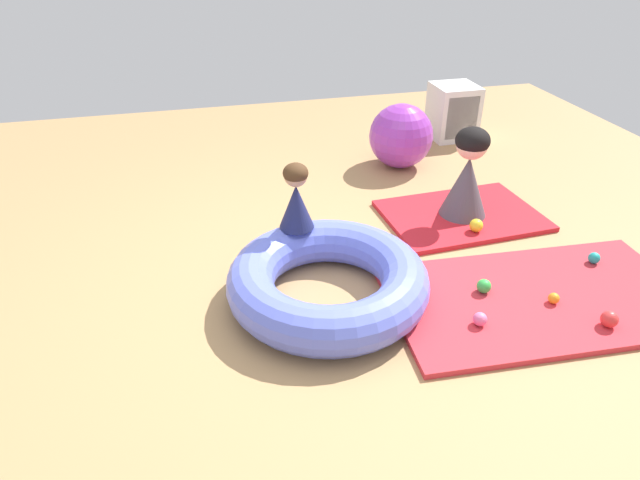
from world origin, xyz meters
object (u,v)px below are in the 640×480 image
(inflatable_cushion, at_px, (328,281))
(play_ball_red, at_px, (609,319))
(play_ball_green, at_px, (484,286))
(exercise_ball_large, at_px, (401,136))
(play_ball_pink, at_px, (480,319))
(adult_seated, at_px, (468,173))
(storage_cube, at_px, (454,112))
(play_ball_teal, at_px, (594,258))
(play_ball_orange, at_px, (554,298))
(play_ball_yellow, at_px, (476,225))
(child_in_navy, at_px, (296,197))

(inflatable_cushion, xyz_separation_m, play_ball_red, (1.51, -0.69, -0.06))
(play_ball_red, relative_size, play_ball_green, 1.08)
(exercise_ball_large, bearing_deg, play_ball_red, -83.17)
(play_ball_red, bearing_deg, play_ball_pink, 165.14)
(adult_seated, height_order, play_ball_pink, adult_seated)
(adult_seated, distance_m, storage_cube, 1.82)
(play_ball_pink, xyz_separation_m, play_ball_teal, (1.08, 0.41, -0.00))
(play_ball_pink, height_order, play_ball_teal, play_ball_pink)
(adult_seated, xyz_separation_m, play_ball_green, (-0.35, -1.00, -0.30))
(exercise_ball_large, bearing_deg, play_ball_pink, -99.87)
(play_ball_green, xyz_separation_m, exercise_ball_large, (0.24, 2.10, 0.21))
(play_ball_pink, relative_size, play_ball_red, 0.83)
(play_ball_teal, relative_size, storage_cube, 0.14)
(play_ball_orange, distance_m, play_ball_teal, 0.63)
(play_ball_yellow, bearing_deg, adult_seated, 83.88)
(play_ball_orange, relative_size, exercise_ball_large, 0.12)
(child_in_navy, height_order, play_ball_yellow, child_in_navy)
(play_ball_green, bearing_deg, child_in_navy, 147.75)
(child_in_navy, bearing_deg, storage_cube, 134.61)
(exercise_ball_large, bearing_deg, inflatable_cushion, -122.51)
(inflatable_cushion, relative_size, play_ball_pink, 15.23)
(play_ball_pink, bearing_deg, inflatable_cushion, 147.74)
(play_ball_teal, bearing_deg, play_ball_pink, -159.21)
(inflatable_cushion, xyz_separation_m, play_ball_green, (0.97, -0.21, -0.06))
(play_ball_orange, bearing_deg, inflatable_cushion, 162.57)
(storage_cube, bearing_deg, play_ball_red, -99.15)
(inflatable_cushion, bearing_deg, play_ball_green, -12.30)
(play_ball_green, bearing_deg, play_ball_orange, -29.59)
(child_in_navy, bearing_deg, play_ball_pink, 43.98)
(play_ball_yellow, xyz_separation_m, exercise_ball_large, (-0.08, 1.39, 0.21))
(play_ball_orange, bearing_deg, play_ball_green, 150.41)
(storage_cube, bearing_deg, play_ball_pink, -112.62)
(adult_seated, bearing_deg, child_in_navy, -65.35)
(play_ball_green, relative_size, storage_cube, 0.16)
(play_ball_green, height_order, storage_cube, storage_cube)
(play_ball_orange, height_order, storage_cube, storage_cube)
(child_in_navy, distance_m, play_ball_orange, 1.73)
(storage_cube, bearing_deg, inflatable_cushion, -129.42)
(child_in_navy, distance_m, storage_cube, 2.92)
(child_in_navy, relative_size, play_ball_green, 4.99)
(play_ball_teal, bearing_deg, play_ball_red, -120.44)
(child_in_navy, bearing_deg, play_ball_red, 55.70)
(play_ball_red, bearing_deg, play_ball_green, 138.73)
(adult_seated, distance_m, play_ball_green, 1.10)
(storage_cube, bearing_deg, play_ball_teal, -93.45)
(child_in_navy, xyz_separation_m, play_ball_yellow, (1.38, 0.04, -0.43))
(exercise_ball_large, bearing_deg, play_ball_green, -96.43)
(adult_seated, xyz_separation_m, play_ball_orange, (0.02, -1.20, -0.31))
(child_in_navy, distance_m, adult_seated, 1.46)
(play_ball_yellow, bearing_deg, play_ball_pink, -116.45)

